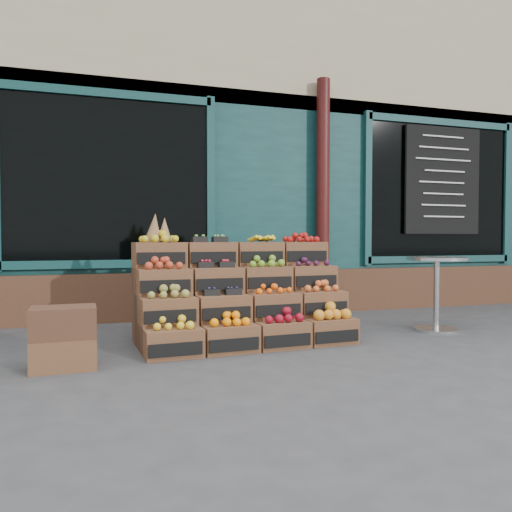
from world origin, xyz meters
name	(u,v)px	position (x,y,z in m)	size (l,w,h in m)	color
ground	(300,351)	(0.00, 0.00, 0.00)	(60.00, 60.00, 0.00)	#3C3C3E
shop_facade	(194,166)	(0.00, 5.11, 2.40)	(12.00, 6.24, 4.80)	#11393A
crate_display	(240,302)	(-0.40, 0.60, 0.39)	(2.09, 1.10, 1.28)	brown
spare_crates	(64,338)	(-2.02, 0.00, 0.25)	(0.50, 0.35, 0.49)	brown
bistro_table	(436,285)	(1.83, 0.46, 0.51)	(0.65, 0.65, 0.82)	#B8BABF
shopkeeper	(125,248)	(-1.40, 2.60, 0.91)	(0.66, 0.43, 1.81)	#154B27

